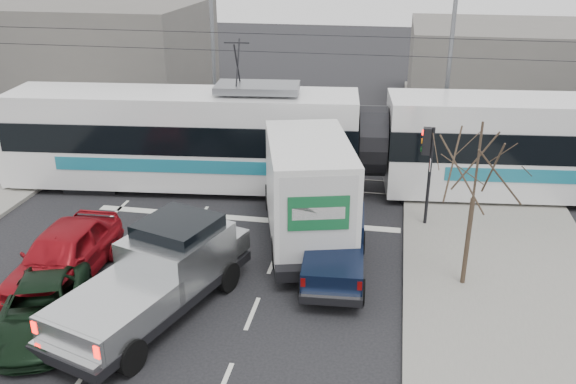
% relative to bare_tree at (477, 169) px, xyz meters
% --- Properties ---
extents(ground, '(120.00, 120.00, 0.00)m').
position_rel_bare_tree_xyz_m(ground, '(-7.60, -2.50, -3.79)').
color(ground, black).
rests_on(ground, ground).
extents(sidewalk_right, '(6.00, 60.00, 0.15)m').
position_rel_bare_tree_xyz_m(sidewalk_right, '(1.40, -2.50, -3.72)').
color(sidewalk_right, gray).
rests_on(sidewalk_right, ground).
extents(rails, '(60.00, 1.60, 0.03)m').
position_rel_bare_tree_xyz_m(rails, '(-7.60, 7.50, -3.78)').
color(rails, '#33302D').
rests_on(rails, ground).
extents(building_left, '(14.00, 10.00, 6.00)m').
position_rel_bare_tree_xyz_m(building_left, '(-21.60, 19.50, -0.79)').
color(building_left, '#635F5A').
rests_on(building_left, ground).
extents(building_right, '(12.00, 10.00, 5.00)m').
position_rel_bare_tree_xyz_m(building_right, '(4.40, 21.50, -1.29)').
color(building_right, '#635F5A').
rests_on(building_right, ground).
extents(bare_tree, '(2.40, 2.40, 5.00)m').
position_rel_bare_tree_xyz_m(bare_tree, '(0.00, 0.00, 0.00)').
color(bare_tree, '#47382B').
rests_on(bare_tree, ground).
extents(traffic_signal, '(0.44, 0.44, 3.60)m').
position_rel_bare_tree_xyz_m(traffic_signal, '(-1.13, 4.00, -1.05)').
color(traffic_signal, black).
rests_on(traffic_signal, ground).
extents(street_lamp_near, '(2.38, 0.25, 9.00)m').
position_rel_bare_tree_xyz_m(street_lamp_near, '(-0.29, 11.50, 1.32)').
color(street_lamp_near, slate).
rests_on(street_lamp_near, ground).
extents(street_lamp_far, '(2.38, 0.25, 9.00)m').
position_rel_bare_tree_xyz_m(street_lamp_far, '(-11.79, 13.50, 1.32)').
color(street_lamp_far, slate).
rests_on(street_lamp_far, ground).
extents(catenary, '(60.00, 0.20, 7.00)m').
position_rel_bare_tree_xyz_m(catenary, '(-7.60, 7.50, 0.09)').
color(catenary, black).
rests_on(catenary, ground).
extents(tram, '(29.51, 5.84, 5.99)m').
position_rel_bare_tree_xyz_m(tram, '(-3.22, 6.97, -1.67)').
color(tram, white).
rests_on(tram, ground).
extents(silver_pickup, '(4.19, 7.00, 2.41)m').
position_rel_bare_tree_xyz_m(silver_pickup, '(-8.41, -2.69, -2.60)').
color(silver_pickup, black).
rests_on(silver_pickup, ground).
extents(box_truck, '(4.36, 7.87, 3.73)m').
position_rel_bare_tree_xyz_m(box_truck, '(-5.12, 2.37, -1.95)').
color(box_truck, black).
rests_on(box_truck, ground).
extents(navy_pickup, '(2.12, 4.90, 2.02)m').
position_rel_bare_tree_xyz_m(navy_pickup, '(-3.90, 0.32, -2.80)').
color(navy_pickup, black).
rests_on(navy_pickup, ground).
extents(green_car, '(3.51, 4.98, 1.26)m').
position_rel_bare_tree_xyz_m(green_car, '(-11.27, -4.12, -3.16)').
color(green_car, black).
rests_on(green_car, ground).
extents(red_car, '(2.11, 5.07, 1.72)m').
position_rel_bare_tree_xyz_m(red_car, '(-11.94, -1.70, -2.93)').
color(red_car, maroon).
rests_on(red_car, ground).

